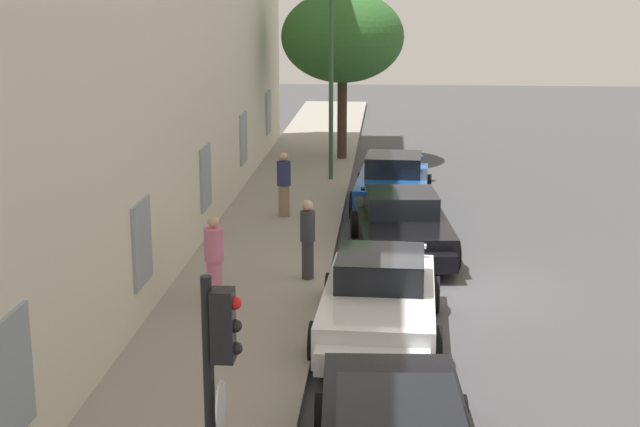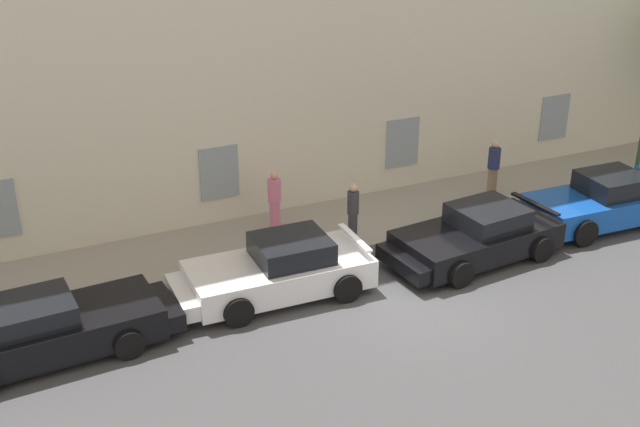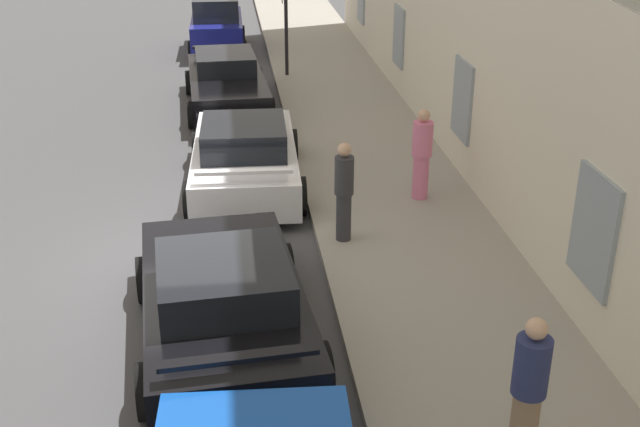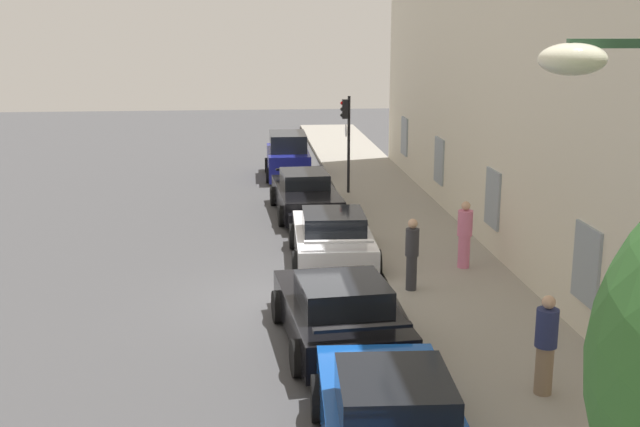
% 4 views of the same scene
% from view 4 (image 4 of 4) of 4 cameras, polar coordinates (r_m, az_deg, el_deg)
% --- Properties ---
extents(ground_plane, '(80.00, 80.00, 0.00)m').
position_cam_4_polar(ground_plane, '(17.77, -2.09, -6.35)').
color(ground_plane, '#444447').
extents(sidewalk, '(60.00, 3.13, 0.14)m').
position_cam_4_polar(sidewalk, '(18.36, 10.15, -5.66)').
color(sidewalk, gray).
rests_on(sidewalk, ground).
extents(sportscar_red_lead, '(5.12, 2.22, 1.34)m').
position_cam_4_polar(sportscar_red_lead, '(25.40, -0.98, 1.15)').
color(sportscar_red_lead, black).
rests_on(sportscar_red_lead, ground).
extents(sportscar_yellow_flank, '(4.73, 2.26, 1.40)m').
position_cam_4_polar(sportscar_yellow_flank, '(20.57, 0.86, -1.74)').
color(sportscar_yellow_flank, white).
rests_on(sportscar_yellow_flank, ground).
extents(sportscar_white_middle, '(4.78, 2.51, 1.37)m').
position_cam_4_polar(sportscar_white_middle, '(15.50, 1.27, -7.02)').
color(sportscar_white_middle, black).
rests_on(sportscar_white_middle, ground).
extents(sportscar_tail_end, '(4.59, 2.27, 1.46)m').
position_cam_4_polar(sportscar_tail_end, '(11.58, 4.99, -14.30)').
color(sportscar_tail_end, '#144CB2').
rests_on(sportscar_tail_end, ground).
extents(hatchback_parked, '(3.80, 1.83, 1.78)m').
position_cam_4_polar(hatchback_parked, '(31.76, -2.32, 4.05)').
color(hatchback_parked, navy).
rests_on(hatchback_parked, ground).
extents(traffic_light, '(0.44, 0.36, 3.41)m').
position_cam_4_polar(traffic_light, '(27.95, 1.92, 6.20)').
color(traffic_light, black).
rests_on(traffic_light, sidewalk).
extents(street_lamp, '(0.44, 1.42, 5.88)m').
position_cam_4_polar(street_lamp, '(7.70, 21.20, -1.39)').
color(street_lamp, '#2D5138').
rests_on(street_lamp, sidewalk).
extents(pedestrian_admiring, '(0.50, 0.50, 1.67)m').
position_cam_4_polar(pedestrian_admiring, '(19.80, 10.33, -1.46)').
color(pedestrian_admiring, pink).
rests_on(pedestrian_admiring, sidewalk).
extents(pedestrian_strolling, '(0.38, 0.38, 1.66)m').
position_cam_4_polar(pedestrian_strolling, '(17.96, 6.61, -2.85)').
color(pedestrian_strolling, '#333338').
rests_on(pedestrian_strolling, sidewalk).
extents(pedestrian_bystander, '(0.51, 0.51, 1.68)m').
position_cam_4_polar(pedestrian_bystander, '(13.47, 15.89, -9.00)').
color(pedestrian_bystander, '#8C7259').
rests_on(pedestrian_bystander, sidewalk).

